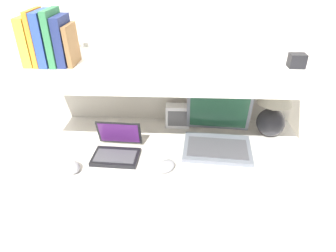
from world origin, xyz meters
name	(u,v)px	position (x,y,z in m)	size (l,w,h in m)	color
wall_back	(173,45)	(0.00, 0.72, 1.20)	(6.00, 0.05, 2.40)	silver
desk	(170,202)	(0.00, 0.33, 0.38)	(1.41, 0.66, 0.76)	silver
back_riser	(172,141)	(0.00, 0.68, 0.58)	(1.41, 0.04, 1.17)	silver
shelf	(171,68)	(0.00, 0.40, 1.18)	(1.41, 0.59, 0.03)	silver
table_lamp	(274,105)	(0.55, 0.50, 0.95)	(0.18, 0.18, 0.34)	#2D2D33
laptop_large	(218,136)	(0.25, 0.39, 0.82)	(0.37, 0.35, 0.27)	slate
laptop_small	(117,149)	(-0.26, 0.27, 0.80)	(0.24, 0.21, 0.16)	black
computer_mouse	(166,166)	(-0.01, 0.16, 0.78)	(0.11, 0.12, 0.04)	#99999E
second_mouse	(73,167)	(-0.45, 0.13, 0.78)	(0.09, 0.11, 0.04)	#99999E
router_box	(178,116)	(0.04, 0.57, 0.83)	(0.14, 0.07, 0.14)	white
book_yellow	(29,40)	(-0.66, 0.40, 1.30)	(0.04, 0.15, 0.22)	gold
book_orange	(37,37)	(-0.62, 0.40, 1.32)	(0.02, 0.16, 0.25)	orange
book_blue	(45,38)	(-0.58, 0.40, 1.31)	(0.04, 0.17, 0.24)	#284293
book_green	(54,37)	(-0.54, 0.40, 1.32)	(0.03, 0.17, 0.25)	#2D7042
book_navy	(63,41)	(-0.50, 0.40, 1.30)	(0.04, 0.15, 0.22)	navy
book_brown	(72,45)	(-0.46, 0.40, 1.29)	(0.03, 0.14, 0.18)	brown
shelf_gadget	(297,61)	(0.58, 0.40, 1.23)	(0.07, 0.06, 0.06)	black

